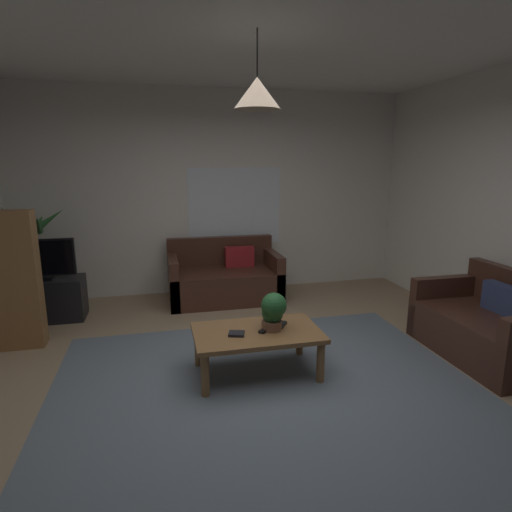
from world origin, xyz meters
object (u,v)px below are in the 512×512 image
at_px(book_on_table_0, 236,334).
at_px(pendant_lamp, 257,93).
at_px(couch_under_window, 224,280).
at_px(couch_right_side, 490,329).
at_px(bookshelf_corner, 0,280).
at_px(tv, 40,259).
at_px(remote_on_table_1, 282,325).
at_px(tv_stand, 45,300).
at_px(potted_plant_on_table, 273,310).
at_px(coffee_table, 257,337).
at_px(remote_on_table_0, 265,330).
at_px(potted_palm_corner, 38,265).

relative_size(book_on_table_0, pendant_lamp, 0.23).
xyz_separation_m(couch_under_window, couch_right_side, (2.22, -2.31, 0.00)).
bearing_deg(bookshelf_corner, pendant_lamp, -25.18).
bearing_deg(couch_right_side, tv, -114.50).
distance_m(remote_on_table_1, bookshelf_corner, 2.81).
xyz_separation_m(couch_under_window, pendant_lamp, (-0.05, -2.14, 2.10)).
height_order(tv, pendant_lamp, pendant_lamp).
bearing_deg(tv_stand, potted_plant_on_table, -39.02).
xyz_separation_m(remote_on_table_1, bookshelf_corner, (-2.59, 1.05, 0.30)).
bearing_deg(coffee_table, couch_under_window, 88.62).
height_order(potted_plant_on_table, tv_stand, potted_plant_on_table).
height_order(remote_on_table_0, tv_stand, tv_stand).
relative_size(remote_on_table_1, bookshelf_corner, 0.11).
distance_m(couch_right_side, bookshelf_corner, 4.81).
distance_m(book_on_table_0, bookshelf_corner, 2.46).
xyz_separation_m(book_on_table_0, bookshelf_corner, (-2.15, 1.15, 0.30)).
bearing_deg(book_on_table_0, tv, 136.02).
bearing_deg(potted_plant_on_table, remote_on_table_1, 28.75).
bearing_deg(remote_on_table_1, coffee_table, -135.24).
xyz_separation_m(couch_under_window, bookshelf_corner, (-2.40, -1.04, 0.44)).
bearing_deg(bookshelf_corner, book_on_table_0, -28.19).
bearing_deg(couch_under_window, remote_on_table_1, -84.70).
bearing_deg(potted_palm_corner, couch_under_window, -4.42).
xyz_separation_m(bookshelf_corner, pendant_lamp, (2.35, -1.10, 1.66)).
xyz_separation_m(couch_right_side, remote_on_table_1, (-2.03, 0.23, 0.14)).
bearing_deg(coffee_table, tv, 139.48).
bearing_deg(tv_stand, tv, -90.00).
height_order(remote_on_table_1, pendant_lamp, pendant_lamp).
relative_size(couch_right_side, remote_on_table_0, 8.36).
bearing_deg(book_on_table_0, remote_on_table_0, 7.10).
relative_size(couch_right_side, pendant_lamp, 2.29).
height_order(remote_on_table_1, bookshelf_corner, bookshelf_corner).
relative_size(book_on_table_0, potted_palm_corner, 0.09).
distance_m(couch_right_side, tv, 4.89).
bearing_deg(tv, couch_right_side, -24.50).
bearing_deg(remote_on_table_1, couch_right_side, 25.81).
xyz_separation_m(potted_palm_corner, bookshelf_corner, (-0.04, -1.22, 0.14)).
bearing_deg(bookshelf_corner, coffee_table, -25.18).
distance_m(tv_stand, tv, 0.50).
height_order(couch_right_side, tv, tv).
xyz_separation_m(coffee_table, bookshelf_corner, (-2.35, 1.10, 0.37)).
bearing_deg(couch_under_window, potted_palm_corner, 175.58).
bearing_deg(remote_on_table_1, pendant_lamp, -135.24).
distance_m(tv, pendant_lamp, 3.27).
relative_size(book_on_table_0, tv_stand, 0.15).
bearing_deg(coffee_table, potted_plant_on_table, -0.08).
bearing_deg(remote_on_table_0, couch_right_side, 41.90).
xyz_separation_m(remote_on_table_1, pendant_lamp, (-0.24, -0.05, 1.96)).
bearing_deg(book_on_table_0, coffee_table, 14.79).
bearing_deg(remote_on_table_0, remote_on_table_1, 68.66).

